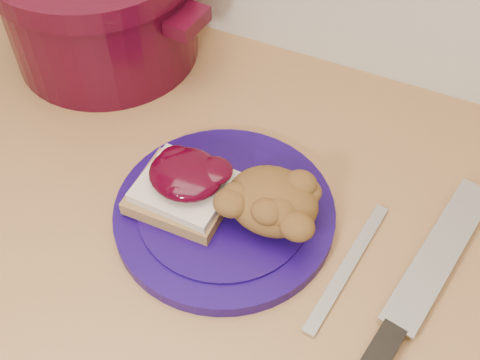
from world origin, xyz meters
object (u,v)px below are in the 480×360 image
at_px(chef_knife, 386,344).
at_px(butter_knife, 348,266).
at_px(dutch_oven, 100,4).
at_px(plate, 224,213).

relative_size(chef_knife, butter_knife, 1.91).
bearing_deg(dutch_oven, plate, -35.42).
bearing_deg(butter_knife, chef_knife, -132.44).
height_order(chef_knife, butter_knife, chef_knife).
distance_m(chef_knife, butter_knife, 0.09).
xyz_separation_m(plate, dutch_oven, (-0.28, 0.20, 0.07)).
bearing_deg(plate, butter_knife, -1.69).
bearing_deg(plate, chef_knife, -20.11).
bearing_deg(plate, dutch_oven, 144.58).
distance_m(plate, chef_knife, 0.22).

